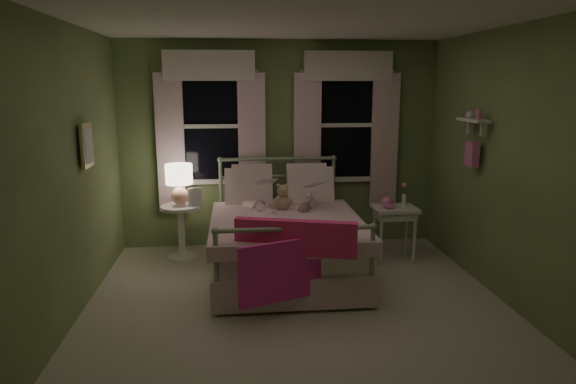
{
  "coord_description": "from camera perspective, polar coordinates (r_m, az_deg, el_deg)",
  "views": [
    {
      "loc": [
        -0.55,
        -4.39,
        2.07
      ],
      "look_at": [
        -0.04,
        0.63,
        1.0
      ],
      "focal_mm": 32.0,
      "sensor_mm": 36.0,
      "label": 1
    }
  ],
  "objects": [
    {
      "name": "nightstand_left",
      "position": [
        6.27,
        -11.79,
        -3.54
      ],
      "size": [
        0.46,
        0.46,
        0.65
      ],
      "color": "white",
      "rests_on": "ground"
    },
    {
      "name": "room_shell",
      "position": [
        4.49,
        1.29,
        2.08
      ],
      "size": [
        4.2,
        4.2,
        4.2
      ],
      "color": "beige",
      "rests_on": "ground"
    },
    {
      "name": "framed_picture",
      "position": [
        5.21,
        -21.43,
        4.86
      ],
      "size": [
        0.03,
        0.32,
        0.42
      ],
      "color": "beige",
      "rests_on": "room_shell"
    },
    {
      "name": "pink_toy",
      "position": [
        6.1,
        10.96,
        -1.15
      ],
      "size": [
        0.14,
        0.2,
        0.14
      ],
      "color": "pink",
      "rests_on": "nightstand_right"
    },
    {
      "name": "book_right",
      "position": [
        5.71,
        2.26,
        0.35
      ],
      "size": [
        0.22,
        0.17,
        0.26
      ],
      "primitive_type": "imported",
      "rotation": [
        1.22,
        0.0,
        0.35
      ],
      "color": "beige",
      "rests_on": "child_right"
    },
    {
      "name": "child_left",
      "position": [
        5.9,
        -3.47,
        1.33
      ],
      "size": [
        0.36,
        0.31,
        0.83
      ],
      "primitive_type": "imported",
      "rotation": [
        0.0,
        0.0,
        3.57
      ],
      "color": "#F7D1DD",
      "rests_on": "bed"
    },
    {
      "name": "bed",
      "position": [
        5.65,
        -0.36,
        -5.38
      ],
      "size": [
        1.58,
        2.04,
        1.18
      ],
      "color": "white",
      "rests_on": "ground"
    },
    {
      "name": "book_nightstand",
      "position": [
        6.13,
        -11.03,
        -1.57
      ],
      "size": [
        0.21,
        0.26,
        0.02
      ],
      "primitive_type": "imported",
      "rotation": [
        0.0,
        0.0,
        0.25
      ],
      "color": "beige",
      "rests_on": "nightstand_left"
    },
    {
      "name": "bud_vase",
      "position": [
        6.2,
        12.79,
        -0.25
      ],
      "size": [
        0.06,
        0.06,
        0.28
      ],
      "color": "white",
      "rests_on": "nightstand_right"
    },
    {
      "name": "window_left",
      "position": [
        6.44,
        -8.57,
        7.86
      ],
      "size": [
        1.34,
        0.13,
        1.96
      ],
      "color": "black",
      "rests_on": "room_shell"
    },
    {
      "name": "nightstand_right",
      "position": [
        6.17,
        11.78,
        -2.55
      ],
      "size": [
        0.5,
        0.4,
        0.64
      ],
      "color": "white",
      "rests_on": "ground"
    },
    {
      "name": "wall_shelf",
      "position": [
        5.67,
        19.86,
        5.74
      ],
      "size": [
        0.15,
        0.5,
        0.6
      ],
      "color": "white",
      "rests_on": "room_shell"
    },
    {
      "name": "book_left",
      "position": [
        5.66,
        -3.36,
        0.66
      ],
      "size": [
        0.21,
        0.14,
        0.26
      ],
      "primitive_type": "imported",
      "rotation": [
        1.22,
        0.0,
        0.14
      ],
      "color": "beige",
      "rests_on": "child_left"
    },
    {
      "name": "pink_throw",
      "position": [
        4.61,
        0.86,
        -6.5
      ],
      "size": [
        1.09,
        0.48,
        0.71
      ],
      "color": "#FC3175",
      "rests_on": "bed"
    },
    {
      "name": "child_right",
      "position": [
        5.96,
        1.93,
        0.73
      ],
      "size": [
        0.38,
        0.33,
        0.68
      ],
      "primitive_type": "imported",
      "rotation": [
        0.0,
        0.0,
        2.89
      ],
      "color": "#F7D1DD",
      "rests_on": "bed"
    },
    {
      "name": "table_lamp",
      "position": [
        6.15,
        -12.0,
        1.27
      ],
      "size": [
        0.32,
        0.32,
        0.48
      ],
      "color": "#EDA18C",
      "rests_on": "nightstand_left"
    },
    {
      "name": "teddy_bear",
      "position": [
        5.8,
        -0.61,
        -0.76
      ],
      "size": [
        0.23,
        0.19,
        0.31
      ],
      "color": "tan",
      "rests_on": "bed"
    },
    {
      "name": "window_right",
      "position": [
        6.58,
        6.52,
        8.0
      ],
      "size": [
        1.34,
        0.13,
        1.96
      ],
      "color": "black",
      "rests_on": "room_shell"
    }
  ]
}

